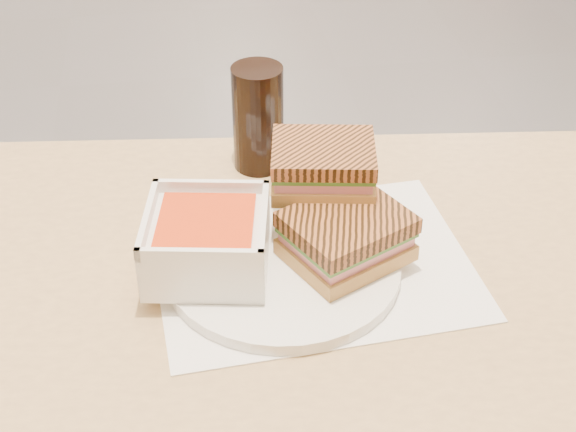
{
  "coord_description": "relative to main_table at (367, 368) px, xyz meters",
  "views": [
    {
      "loc": [
        -0.1,
        -2.75,
        1.37
      ],
      "look_at": [
        0.01,
        -2.0,
        0.82
      ],
      "focal_mm": 52.35,
      "sensor_mm": 36.0,
      "label": 1
    }
  ],
  "objects": [
    {
      "name": "panini_upper",
      "position": [
        -0.03,
        0.13,
        0.21
      ],
      "size": [
        0.13,
        0.12,
        0.05
      ],
      "color": "tan",
      "rests_on": "panini_lower"
    },
    {
      "name": "panini_lower",
      "position": [
        -0.02,
        0.05,
        0.16
      ],
      "size": [
        0.16,
        0.15,
        0.06
      ],
      "color": "tan",
      "rests_on": "plate"
    },
    {
      "name": "soup_bowl",
      "position": [
        -0.18,
        0.06,
        0.16
      ],
      "size": [
        0.15,
        0.15,
        0.07
      ],
      "color": "white",
      "rests_on": "plate"
    },
    {
      "name": "tray_liner",
      "position": [
        -0.06,
        0.06,
        0.11
      ],
      "size": [
        0.38,
        0.3,
        0.0
      ],
      "color": "white",
      "rests_on": "main_table"
    },
    {
      "name": "main_table",
      "position": [
        0.0,
        0.0,
        0.0
      ],
      "size": [
        1.27,
        0.83,
        0.75
      ],
      "color": "tan",
      "rests_on": "ground"
    },
    {
      "name": "plate",
      "position": [
        -0.09,
        0.05,
        0.12
      ],
      "size": [
        0.27,
        0.27,
        0.01
      ],
      "color": "white",
      "rests_on": "tray_liner"
    },
    {
      "name": "cola_glass",
      "position": [
        -0.09,
        0.29,
        0.19
      ],
      "size": [
        0.07,
        0.07,
        0.15
      ],
      "color": "black",
      "rests_on": "main_table"
    }
  ]
}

